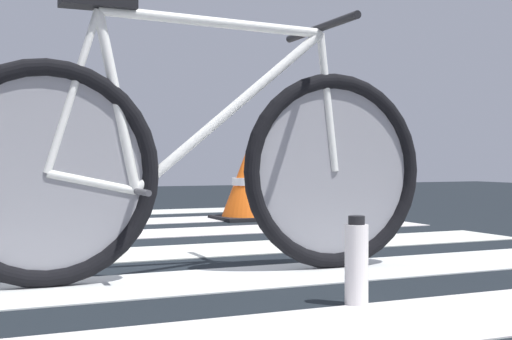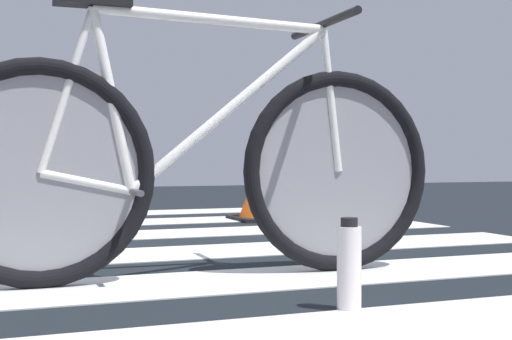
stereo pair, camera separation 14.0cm
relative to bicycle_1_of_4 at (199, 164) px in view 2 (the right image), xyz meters
name	(u,v)px [view 2 (the right image)]	position (x,y,z in m)	size (l,w,h in m)	color
bicycle_1_of_4	(199,164)	(0.00, 0.00, 0.00)	(1.74, 0.52, 0.93)	black
water_bottle	(349,266)	(0.23, -0.61, -0.27)	(0.06, 0.06, 0.25)	white
traffic_cone	(264,187)	(1.06, 2.07, -0.17)	(0.40, 0.40, 0.46)	black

